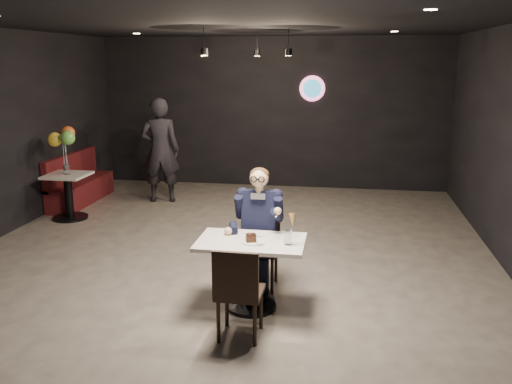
% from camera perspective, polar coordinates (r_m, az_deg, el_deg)
% --- Properties ---
extents(floor, '(9.00, 9.00, 0.00)m').
position_cam_1_polar(floor, '(7.04, -3.35, -7.50)').
color(floor, gray).
rests_on(floor, ground).
extents(wall_sign, '(0.50, 0.06, 0.50)m').
position_cam_1_polar(wall_sign, '(10.90, 5.94, 10.79)').
color(wall_sign, pink).
rests_on(wall_sign, floor).
extents(pendant_lights, '(1.40, 1.20, 0.36)m').
position_cam_1_polar(pendant_lights, '(8.53, -0.58, 15.97)').
color(pendant_lights, black).
rests_on(pendant_lights, floor).
extents(main_table, '(1.10, 0.70, 0.75)m').
position_cam_1_polar(main_table, '(5.70, -0.52, -8.67)').
color(main_table, white).
rests_on(main_table, floor).
extents(chair_far, '(0.42, 0.46, 0.92)m').
position_cam_1_polar(chair_far, '(6.18, 0.36, -6.02)').
color(chair_far, black).
rests_on(chair_far, floor).
extents(chair_near, '(0.43, 0.47, 0.92)m').
position_cam_1_polar(chair_near, '(5.13, -1.69, -10.32)').
color(chair_near, black).
rests_on(chair_near, floor).
extents(seated_man, '(0.60, 0.80, 1.44)m').
position_cam_1_polar(seated_man, '(6.10, 0.36, -3.72)').
color(seated_man, black).
rests_on(seated_man, floor).
extents(dessert_plate, '(0.24, 0.24, 0.01)m').
position_cam_1_polar(dessert_plate, '(5.50, -0.24, -5.27)').
color(dessert_plate, white).
rests_on(dessert_plate, main_table).
extents(cake_slice, '(0.12, 0.11, 0.07)m').
position_cam_1_polar(cake_slice, '(5.49, -0.53, -4.89)').
color(cake_slice, black).
rests_on(cake_slice, dessert_plate).
extents(mint_leaf, '(0.07, 0.04, 0.01)m').
position_cam_1_polar(mint_leaf, '(5.39, 0.37, -4.71)').
color(mint_leaf, green).
rests_on(mint_leaf, cake_slice).
extents(sundae_glass, '(0.07, 0.07, 0.17)m').
position_cam_1_polar(sundae_glass, '(5.43, 3.39, -4.68)').
color(sundae_glass, silver).
rests_on(sundae_glass, main_table).
extents(wafer_cone, '(0.09, 0.09, 0.14)m').
position_cam_1_polar(wafer_cone, '(5.39, 3.86, -2.99)').
color(wafer_cone, '#B8834B').
rests_on(wafer_cone, sundae_glass).
extents(booth_bench, '(0.45, 1.80, 0.90)m').
position_cam_1_polar(booth_bench, '(10.35, -18.00, 1.37)').
color(booth_bench, '#440E10').
rests_on(booth_bench, floor).
extents(side_table, '(0.64, 0.64, 0.81)m').
position_cam_1_polar(side_table, '(9.36, -19.11, -0.28)').
color(side_table, white).
rests_on(side_table, floor).
extents(balloon_vase, '(0.11, 0.11, 0.16)m').
position_cam_1_polar(balloon_vase, '(9.27, -19.31, 2.27)').
color(balloon_vase, silver).
rests_on(balloon_vase, side_table).
extents(balloon_bunch, '(0.42, 0.42, 0.69)m').
position_cam_1_polar(balloon_bunch, '(9.20, -19.52, 4.80)').
color(balloon_bunch, yellow).
rests_on(balloon_bunch, balloon_vase).
extents(passerby, '(0.77, 0.59, 1.90)m').
position_cam_1_polar(passerby, '(10.01, -10.04, 4.34)').
color(passerby, black).
rests_on(passerby, floor).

